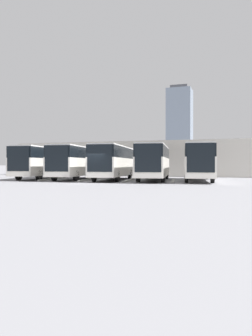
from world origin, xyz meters
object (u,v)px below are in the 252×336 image
object	(u,v)px
bus_2	(114,161)
bus_3	(77,161)
bus_1	(154,161)
bus_4	(44,162)
bus_0	(198,161)

from	to	relation	value
bus_2	bus_3	bearing A→B (deg)	-8.56
bus_1	bus_2	bearing A→B (deg)	-5.11
bus_2	bus_4	bearing A→B (deg)	-9.67
bus_0	bus_4	bearing A→B (deg)	-6.08
bus_1	bus_3	xyz separation A→B (m)	(8.29, 0.18, 0.00)
bus_1	bus_2	size ratio (longest dim) A/B	1.00
bus_3	bus_4	size ratio (longest dim) A/B	1.00
bus_0	bus_1	distance (m)	4.19
bus_2	bus_1	bearing A→B (deg)	174.89
bus_0	bus_2	bearing A→B (deg)	-2.50
bus_0	bus_1	world-z (taller)	same
bus_4	bus_0	bearing A→B (deg)	173.92
bus_0	bus_4	xyz separation A→B (m)	(16.58, 0.59, 0.00)
bus_4	bus_3	bearing A→B (deg)	169.22
bus_0	bus_1	xyz separation A→B (m)	(4.15, 0.60, 0.00)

